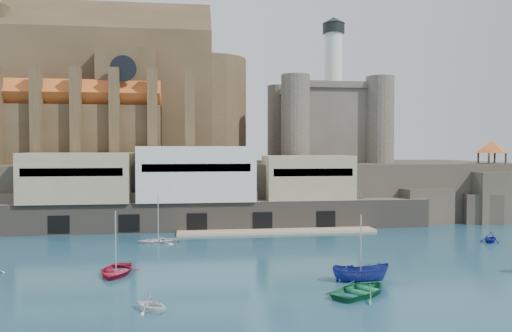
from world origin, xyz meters
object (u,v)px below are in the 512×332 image
object	(u,v)px
boat_1	(151,311)
pavilion	(492,148)
church	(120,99)
boat_2	(361,282)
boat_0	(116,274)
castle_keep	(327,120)

from	to	relation	value
boat_1	pavilion	bearing A→B (deg)	-11.73
church	boat_1	world-z (taller)	church
boat_2	church	bearing A→B (deg)	36.27
pavilion	boat_0	world-z (taller)	pavilion
boat_0	pavilion	bearing A→B (deg)	31.70
castle_keep	boat_1	bearing A→B (deg)	-117.61
boat_1	boat_2	bearing A→B (deg)	-31.46
church	castle_keep	world-z (taller)	church
boat_1	boat_2	distance (m)	20.04
church	boat_2	xyz separation A→B (m)	(29.10, -52.51, -22.13)
castle_keep	boat_1	world-z (taller)	castle_keep
boat_2	boat_0	bearing A→B (deg)	82.82
castle_keep	boat_1	size ratio (longest dim) A/B	9.16
church	castle_keep	bearing A→B (deg)	-1.11
pavilion	boat_2	bearing A→B (deg)	-135.29
castle_keep	boat_1	distance (m)	67.71
pavilion	boat_1	xyz separation A→B (m)	(-56.13, -42.69, -12.73)
castle_keep	pavilion	size ratio (longest dim) A/B	4.58
church	boat_0	bearing A→B (deg)	-83.10
pavilion	boat_0	xyz separation A→B (m)	(-60.51, -30.60, -12.73)
castle_keep	pavilion	world-z (taller)	castle_keep
church	pavilion	size ratio (longest dim) A/B	7.34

